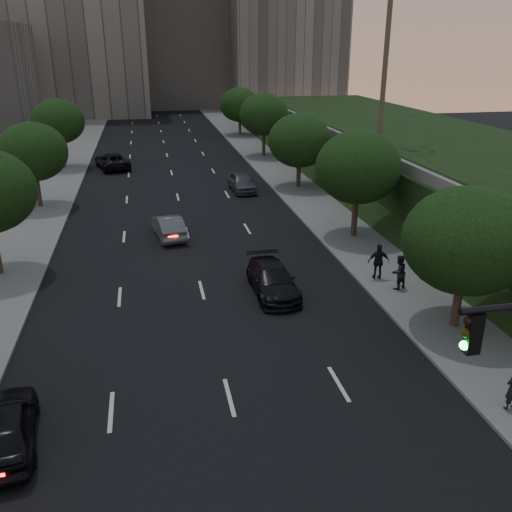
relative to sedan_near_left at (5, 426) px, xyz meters
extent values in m
plane|color=black|center=(7.00, -3.93, -0.74)|extent=(160.00, 160.00, 0.00)
cube|color=black|center=(7.00, 26.07, -0.73)|extent=(16.00, 140.00, 0.02)
cube|color=slate|center=(17.25, 26.07, -0.67)|extent=(4.50, 140.00, 0.15)
cube|color=slate|center=(-3.25, 26.07, -0.67)|extent=(4.50, 140.00, 0.15)
cube|color=black|center=(29.00, 24.07, 1.26)|extent=(18.00, 90.00, 4.00)
cube|color=slate|center=(20.50, 24.07, 3.61)|extent=(0.35, 90.00, 0.70)
cube|color=gray|center=(-7.00, 88.07, 15.26)|extent=(26.00, 20.00, 32.00)
cube|color=#9F9A92|center=(13.00, 98.07, 12.26)|extent=(22.00, 18.00, 26.00)
cube|color=gray|center=(31.00, 92.07, 17.26)|extent=(20.00, 22.00, 36.00)
cylinder|color=#38281C|center=(17.30, 4.07, 0.69)|extent=(0.36, 0.36, 2.86)
ellipsoid|color=black|center=(17.30, 4.07, 3.29)|extent=(5.20, 5.20, 4.42)
cylinder|color=#38281C|center=(17.30, 16.07, 0.86)|extent=(0.36, 0.36, 3.21)
ellipsoid|color=black|center=(17.30, 16.07, 3.78)|extent=(5.20, 5.20, 4.42)
cylinder|color=#38281C|center=(17.30, 29.07, 0.69)|extent=(0.36, 0.36, 2.86)
ellipsoid|color=black|center=(17.30, 29.07, 3.29)|extent=(5.20, 5.20, 4.42)
cylinder|color=#38281C|center=(17.30, 43.07, 0.86)|extent=(0.36, 0.36, 3.21)
ellipsoid|color=black|center=(17.30, 43.07, 3.78)|extent=(5.20, 5.20, 4.42)
cylinder|color=#38281C|center=(17.30, 58.07, 0.69)|extent=(0.36, 0.36, 2.86)
ellipsoid|color=black|center=(17.30, 58.07, 3.29)|extent=(5.20, 5.20, 4.42)
cylinder|color=#38281C|center=(-3.30, 27.07, 0.75)|extent=(0.36, 0.36, 2.99)
ellipsoid|color=black|center=(-3.30, 27.07, 3.47)|extent=(5.00, 5.00, 4.25)
cylinder|color=#38281C|center=(-3.30, 41.07, 0.89)|extent=(0.36, 0.36, 3.26)
ellipsoid|color=black|center=(-3.30, 41.07, 3.85)|extent=(5.00, 5.00, 4.25)
cylinder|color=#4C4233|center=(23.00, 26.07, 10.51)|extent=(0.40, 0.40, 14.50)
cube|color=black|center=(11.32, -5.56, 5.01)|extent=(0.32, 0.22, 0.95)
sphere|color=black|center=(11.14, -5.56, 5.34)|extent=(0.20, 0.20, 0.20)
sphere|color=#3F2B0A|center=(11.14, -5.56, 5.04)|extent=(0.20, 0.20, 0.20)
sphere|color=#19F24C|center=(11.14, -5.56, 4.74)|extent=(0.20, 0.20, 0.20)
imported|color=black|center=(0.00, 0.00, 0.00)|extent=(2.30, 4.55, 1.49)
imported|color=slate|center=(5.83, 18.50, -0.03)|extent=(2.13, 4.52, 1.43)
imported|color=black|center=(1.43, 40.11, 0.04)|extent=(3.92, 6.08, 1.56)
imported|color=black|center=(10.40, 9.08, -0.04)|extent=(2.02, 4.89, 1.42)
imported|color=#4C4D53|center=(12.39, 29.01, 0.02)|extent=(2.08, 4.60, 1.53)
imported|color=black|center=(16.52, 8.05, 0.29)|extent=(1.03, 0.91, 1.76)
imported|color=black|center=(16.05, 9.40, 0.35)|extent=(1.17, 0.64, 1.89)
camera|label=1|loc=(4.79, -14.53, 10.73)|focal=38.00mm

